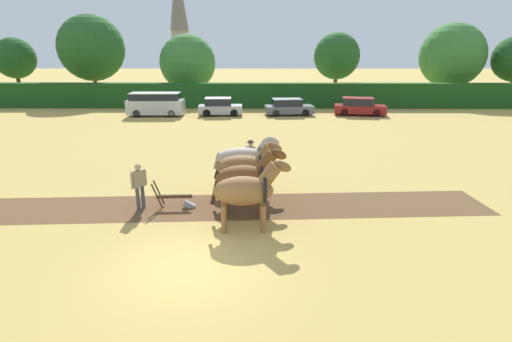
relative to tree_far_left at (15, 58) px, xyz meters
The scene contains 20 objects.
ground_plane 47.00m from the tree_far_left, 55.28° to the right, with size 240.00×240.00×0.00m, color tan.
plowed_furrow_strip 42.04m from the tree_far_left, 55.01° to the right, with size 26.45×2.62×0.01m, color brown.
hedgerow 27.76m from the tree_far_left, 14.77° to the right, with size 77.81×1.40×2.47m, color #194719.
tree_far_left is the anchor object (origin of this frame).
tree_left 9.43m from the tree_far_left, ahead, with size 7.39×7.39×9.56m.
tree_center_left 20.46m from the tree_far_left, ahead, with size 6.28×6.28×7.42m.
tree_center 37.49m from the tree_far_left, ahead, with size 5.27×5.27×7.61m.
tree_center_right 50.40m from the tree_far_left, ahead, with size 7.15×7.15×8.62m.
church_spire 25.86m from the tree_far_left, 51.67° to the left, with size 2.97×2.97×19.26m.
draft_horse_lead_left 45.79m from the tree_far_left, 51.96° to the right, with size 2.68×1.11×2.42m.
draft_horse_lead_right 44.72m from the tree_far_left, 50.99° to the right, with size 2.67×1.07×2.47m.
draft_horse_trail_left 43.66m from the tree_far_left, 49.99° to the right, with size 2.69×1.10×2.40m.
draft_horse_trail_right 42.62m from the tree_far_left, 48.93° to the right, with size 2.81×1.05×2.35m.
plow 42.84m from the tree_far_left, 53.24° to the right, with size 1.58×0.48×1.13m.
farmer_at_plow 42.07m from the tree_far_left, 54.83° to the right, with size 0.46×0.59×1.74m.
farmer_beside_team 41.25m from the tree_far_left, 46.77° to the right, with size 0.46×0.51×1.66m.
parked_van 23.25m from the tree_far_left, 32.72° to the right, with size 4.94×2.05×2.05m.
parked_car_left 28.08m from the tree_far_left, 25.94° to the right, with size 3.96×1.96×1.59m.
parked_car_center_left 33.60m from the tree_far_left, 20.83° to the right, with size 4.49×2.31×1.48m.
parked_car_center 39.60m from the tree_far_left, 17.55° to the right, with size 4.72×2.53×1.58m.
Camera 1 is at (1.90, -9.62, 5.68)m, focal length 28.00 mm.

